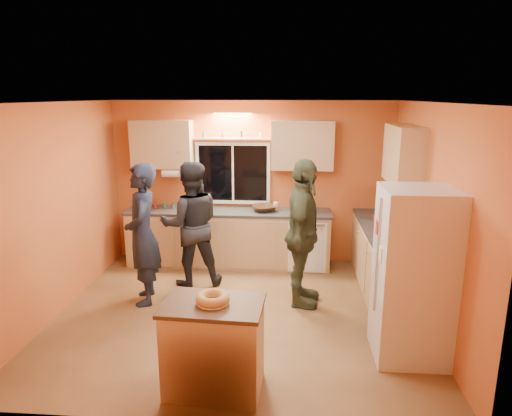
# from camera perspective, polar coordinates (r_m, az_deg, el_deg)

# --- Properties ---
(ground) EXTENTS (4.50, 4.50, 0.00)m
(ground) POSITION_cam_1_polar(r_m,az_deg,el_deg) (5.92, -2.20, -12.97)
(ground) COLOR brown
(ground) RESTS_ON ground
(room_shell) EXTENTS (4.54, 4.04, 2.61)m
(room_shell) POSITION_cam_1_polar(r_m,az_deg,el_deg) (5.77, -0.70, 3.36)
(room_shell) COLOR #C56A32
(room_shell) RESTS_ON ground
(back_counter) EXTENTS (4.23, 0.62, 0.90)m
(back_counter) POSITION_cam_1_polar(r_m,az_deg,el_deg) (7.32, -0.63, -3.77)
(back_counter) COLOR tan
(back_counter) RESTS_ON ground
(right_counter) EXTENTS (0.62, 1.84, 0.90)m
(right_counter) POSITION_cam_1_polar(r_m,az_deg,el_deg) (6.30, 16.36, -7.35)
(right_counter) COLOR tan
(right_counter) RESTS_ON ground
(refrigerator) EXTENTS (0.72, 0.70, 1.80)m
(refrigerator) POSITION_cam_1_polar(r_m,az_deg,el_deg) (4.95, 19.08, -7.93)
(refrigerator) COLOR silver
(refrigerator) RESTS_ON ground
(island) EXTENTS (0.93, 0.66, 0.87)m
(island) POSITION_cam_1_polar(r_m,az_deg,el_deg) (4.39, -5.28, -16.79)
(island) COLOR tan
(island) RESTS_ON ground
(bundt_pastry) EXTENTS (0.31, 0.31, 0.09)m
(bundt_pastry) POSITION_cam_1_polar(r_m,az_deg,el_deg) (4.16, -5.43, -11.17)
(bundt_pastry) COLOR #B28D49
(bundt_pastry) RESTS_ON island
(person_left) EXTENTS (0.60, 0.77, 1.85)m
(person_left) POSITION_cam_1_polar(r_m,az_deg,el_deg) (6.08, -13.99, -3.24)
(person_left) COLOR black
(person_left) RESTS_ON ground
(person_center) EXTENTS (1.03, 0.90, 1.79)m
(person_center) POSITION_cam_1_polar(r_m,az_deg,el_deg) (6.53, -8.13, -2.04)
(person_center) COLOR black
(person_center) RESTS_ON ground
(person_right) EXTENTS (0.60, 1.17, 1.92)m
(person_right) POSITION_cam_1_polar(r_m,az_deg,el_deg) (5.84, 5.83, -3.25)
(person_right) COLOR #303823
(person_right) RESTS_ON ground
(mixing_bowl) EXTENTS (0.48, 0.48, 0.09)m
(mixing_bowl) POSITION_cam_1_polar(r_m,az_deg,el_deg) (7.18, 1.01, -0.02)
(mixing_bowl) COLOR #311E10
(mixing_bowl) RESTS_ON back_counter
(utensil_crock) EXTENTS (0.14, 0.14, 0.17)m
(utensil_crock) POSITION_cam_1_polar(r_m,az_deg,el_deg) (7.31, -6.74, 0.45)
(utensil_crock) COLOR #EFE8C8
(utensil_crock) RESTS_ON back_counter
(potted_plant) EXTENTS (0.33, 0.30, 0.31)m
(potted_plant) POSITION_cam_1_polar(r_m,az_deg,el_deg) (5.79, 17.74, -3.03)
(potted_plant) COLOR gray
(potted_plant) RESTS_ON right_counter
(red_box) EXTENTS (0.16, 0.12, 0.07)m
(red_box) POSITION_cam_1_polar(r_m,az_deg,el_deg) (6.90, 15.12, -1.19)
(red_box) COLOR #A82E19
(red_box) RESTS_ON right_counter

